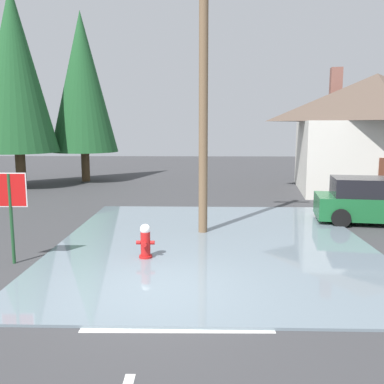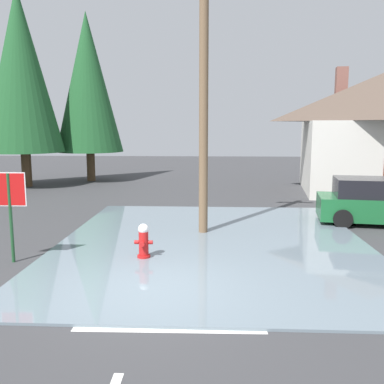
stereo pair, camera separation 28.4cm
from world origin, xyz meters
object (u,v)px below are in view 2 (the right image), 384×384
(pine_tree_mid_left, at_px, (21,71))
(pine_tree_short_left, at_px, (88,83))
(stop_sign_near, at_px, (9,198))
(fire_hydrant, at_px, (144,242))
(house, at_px, (380,131))
(parked_car, at_px, (382,202))
(utility_pole, at_px, (204,76))

(pine_tree_mid_left, distance_m, pine_tree_short_left, 3.98)
(stop_sign_near, bearing_deg, fire_hydrant, 6.70)
(stop_sign_near, distance_m, house, 18.28)
(fire_hydrant, xyz_separation_m, pine_tree_mid_left, (-8.82, 12.98, 5.96))
(stop_sign_near, relative_size, parked_car, 0.48)
(fire_hydrant, distance_m, house, 15.89)
(pine_tree_short_left, bearing_deg, house, -13.31)
(house, bearing_deg, pine_tree_mid_left, 176.51)
(fire_hydrant, relative_size, pine_tree_mid_left, 0.09)
(utility_pole, bearing_deg, fire_hydrant, -118.26)
(stop_sign_near, height_order, pine_tree_mid_left, pine_tree_mid_left)
(parked_car, bearing_deg, stop_sign_near, -156.51)
(utility_pole, xyz_separation_m, pine_tree_short_left, (-7.35, 12.91, 1.09))
(fire_hydrant, bearing_deg, house, 49.01)
(house, relative_size, pine_tree_short_left, 0.85)
(fire_hydrant, height_order, parked_car, parked_car)
(fire_hydrant, height_order, pine_tree_short_left, pine_tree_short_left)
(fire_hydrant, bearing_deg, utility_pole, 61.74)
(utility_pole, distance_m, house, 12.78)
(pine_tree_short_left, bearing_deg, fire_hydrant, -69.38)
(utility_pole, bearing_deg, parked_car, 14.81)
(stop_sign_near, bearing_deg, pine_tree_mid_left, 112.61)
(stop_sign_near, height_order, utility_pole, utility_pole)
(stop_sign_near, relative_size, pine_tree_mid_left, 0.21)
(fire_hydrant, relative_size, pine_tree_short_left, 0.09)
(stop_sign_near, bearing_deg, house, 42.05)
(stop_sign_near, distance_m, pine_tree_short_left, 16.81)
(fire_hydrant, relative_size, utility_pole, 0.10)
(pine_tree_mid_left, relative_size, pine_tree_short_left, 1.07)
(utility_pole, bearing_deg, pine_tree_mid_left, 135.10)
(fire_hydrant, xyz_separation_m, pine_tree_short_left, (-5.89, 15.64, 5.54))
(house, xyz_separation_m, pine_tree_short_left, (-16.16, 3.82, 2.86))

